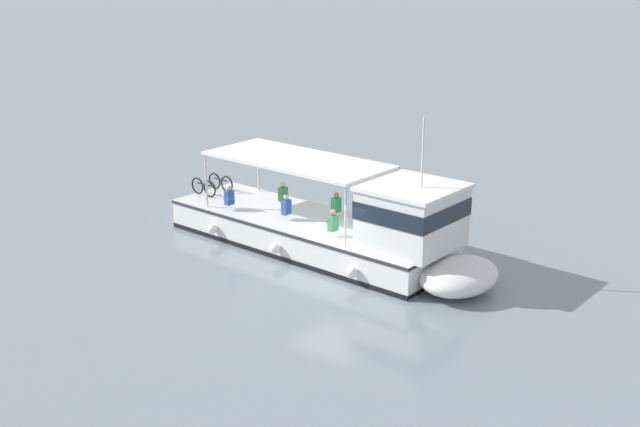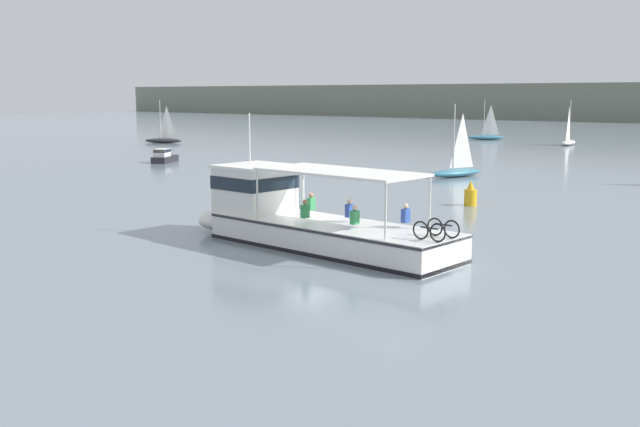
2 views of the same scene
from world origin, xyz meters
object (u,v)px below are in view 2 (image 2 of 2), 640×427
at_px(ferry_main, 302,220).
at_px(motorboat_off_bow, 164,156).
at_px(sailboat_outer_anchorage, 457,169).
at_px(sailboat_far_left, 568,141).
at_px(sailboat_near_port, 486,136).
at_px(channel_buoy, 471,195).
at_px(sailboat_mid_channel, 164,139).

xyz_separation_m(ferry_main, motorboat_off_bow, (-33.36, 20.16, -0.47)).
distance_m(sailboat_outer_anchorage, sailboat_far_left, 39.73).
bearing_deg(sailboat_near_port, motorboat_off_bow, -98.92).
xyz_separation_m(sailboat_far_left, channel_buoy, (13.53, -51.67, 0.03)).
xyz_separation_m(motorboat_off_bow, channel_buoy, (33.82, -6.18, 0.02)).
xyz_separation_m(sailboat_outer_anchorage, sailboat_mid_channel, (-47.27, 10.93, 0.00)).
relative_size(sailboat_near_port, channel_buoy, 3.86).
height_order(sailboat_near_port, sailboat_far_left, same).
bearing_deg(sailboat_outer_anchorage, ferry_main, -74.98).
distance_m(sailboat_outer_anchorage, motorboat_off_bow, 27.01).
distance_m(sailboat_outer_anchorage, sailboat_mid_channel, 48.52).
height_order(ferry_main, sailboat_mid_channel, sailboat_mid_channel).
bearing_deg(sailboat_near_port, channel_buoy, -64.71).
height_order(ferry_main, sailboat_outer_anchorage, sailboat_outer_anchorage).
height_order(sailboat_far_left, channel_buoy, sailboat_far_left).
xyz_separation_m(sailboat_outer_anchorage, sailboat_far_left, (-6.00, 39.28, 0.00)).
distance_m(sailboat_near_port, sailboat_far_left, 13.09).
bearing_deg(sailboat_near_port, sailboat_far_left, -15.96).
relative_size(ferry_main, channel_buoy, 9.27).
height_order(sailboat_near_port, sailboat_outer_anchorage, same).
height_order(sailboat_outer_anchorage, sailboat_far_left, same).
distance_m(sailboat_near_port, sailboat_outer_anchorage, 46.73).
bearing_deg(channel_buoy, sailboat_outer_anchorage, 121.29).
height_order(sailboat_outer_anchorage, motorboat_off_bow, sailboat_outer_anchorage).
bearing_deg(channel_buoy, sailboat_mid_channel, 156.94).
xyz_separation_m(sailboat_outer_anchorage, motorboat_off_bow, (-26.28, -6.22, 0.00)).
height_order(sailboat_outer_anchorage, sailboat_mid_channel, same).
xyz_separation_m(sailboat_mid_channel, channel_buoy, (54.80, -23.33, 0.03)).
height_order(ferry_main, sailboat_far_left, sailboat_far_left).
distance_m(ferry_main, sailboat_outer_anchorage, 27.31).
distance_m(sailboat_near_port, motorboat_off_bow, 49.69).
xyz_separation_m(ferry_main, sailboat_near_port, (-25.66, 69.25, -0.48)).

